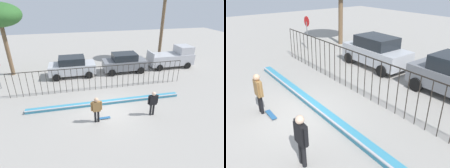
{
  "view_description": "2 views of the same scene",
  "coord_description": "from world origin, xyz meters",
  "views": [
    {
      "loc": [
        -2.11,
        -10.42,
        7.06
      ],
      "look_at": [
        0.67,
        1.98,
        0.93
      ],
      "focal_mm": 29.55,
      "sensor_mm": 36.0,
      "label": 1
    },
    {
      "loc": [
        7.39,
        -3.48,
        4.99
      ],
      "look_at": [
        0.61,
        1.54,
        1.14
      ],
      "focal_mm": 36.77,
      "sensor_mm": 36.0,
      "label": 2
    }
  ],
  "objects": [
    {
      "name": "ground_plane",
      "position": [
        0.0,
        0.0,
        0.0
      ],
      "size": [
        60.0,
        60.0,
        0.0
      ],
      "primitive_type": "plane",
      "color": "#9E9991"
    },
    {
      "name": "bowl_coping_ledge",
      "position": [
        0.0,
        0.75,
        0.12
      ],
      "size": [
        11.0,
        0.4,
        0.27
      ],
      "color": "teal",
      "rests_on": "ground"
    },
    {
      "name": "perimeter_fence",
      "position": [
        0.0,
        3.15,
        1.21
      ],
      "size": [
        14.04,
        0.04,
        2.0
      ],
      "color": "black",
      "rests_on": "ground"
    },
    {
      "name": "skateboarder",
      "position": [
        -0.99,
        -1.18,
        1.02
      ],
      "size": [
        0.69,
        0.26,
        1.7
      ],
      "rotation": [
        0.0,
        0.0,
        -0.01
      ],
      "color": "black",
      "rests_on": "ground"
    },
    {
      "name": "skateboard",
      "position": [
        -0.51,
        -0.98,
        0.06
      ],
      "size": [
        0.8,
        0.2,
        0.07
      ],
      "rotation": [
        0.0,
        0.0,
        -0.13
      ],
      "color": "#26598C",
      "rests_on": "ground"
    },
    {
      "name": "camera_operator",
      "position": [
        2.61,
        -1.22,
        1.02
      ],
      "size": [
        0.68,
        0.26,
        1.69
      ],
      "rotation": [
        0.0,
        0.0,
        2.19
      ],
      "color": "black",
      "rests_on": "ground"
    },
    {
      "name": "parked_car_silver",
      "position": [
        -2.19,
        6.51,
        0.97
      ],
      "size": [
        4.3,
        2.12,
        1.9
      ],
      "rotation": [
        0.0,
        0.0,
        -0.06
      ],
      "color": "#B7BABF",
      "rests_on": "ground"
    },
    {
      "name": "parked_car_gray",
      "position": [
        2.96,
        6.54,
        0.97
      ],
      "size": [
        4.3,
        2.12,
        1.9
      ],
      "rotation": [
        0.0,
        0.0,
        -0.03
      ],
      "color": "slate",
      "rests_on": "ground"
    },
    {
      "name": "pickup_truck",
      "position": [
        8.4,
        6.8,
        1.04
      ],
      "size": [
        4.7,
        2.12,
        2.24
      ],
      "rotation": [
        0.0,
        0.0,
        0.05
      ],
      "color": "#B7B7BC",
      "rests_on": "ground"
    }
  ]
}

